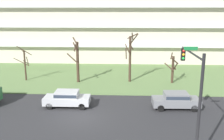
{
  "coord_description": "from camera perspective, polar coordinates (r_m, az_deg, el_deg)",
  "views": [
    {
      "loc": [
        3.67,
        -20.38,
        9.21
      ],
      "look_at": [
        2.48,
        6.0,
        2.86
      ],
      "focal_mm": 40.57,
      "sensor_mm": 36.0,
      "label": 1
    }
  ],
  "objects": [
    {
      "name": "sedan_gray_center_right",
      "position": [
        24.87,
        14.19,
        -6.51
      ],
      "size": [
        4.44,
        1.9,
        1.57
      ],
      "rotation": [
        0.0,
        0.0,
        3.17
      ],
      "color": "slate",
      "rests_on": "ground"
    },
    {
      "name": "ground",
      "position": [
        22.66,
        -7.09,
        -10.57
      ],
      "size": [
        160.0,
        160.0,
        0.0
      ],
      "primitive_type": "plane",
      "color": "#2D2D30"
    },
    {
      "name": "grass_lawn_strip",
      "position": [
        35.77,
        -3.4,
        -1.36
      ],
      "size": [
        80.0,
        16.0,
        0.08
      ],
      "primitive_type": "cube",
      "color": "#66844C",
      "rests_on": "ground"
    },
    {
      "name": "tree_right",
      "position": [
        32.71,
        13.52,
        0.34
      ],
      "size": [
        1.73,
        1.7,
        3.96
      ],
      "color": "#423023",
      "rests_on": "ground"
    },
    {
      "name": "traffic_signal_mast",
      "position": [
        16.69,
        17.82,
        -2.95
      ],
      "size": [
        0.9,
        5.19,
        6.87
      ],
      "color": "black",
      "rests_on": "ground"
    },
    {
      "name": "tree_left",
      "position": [
        32.28,
        -7.86,
        2.16
      ],
      "size": [
        1.72,
        1.75,
        5.87
      ],
      "color": "#423023",
      "rests_on": "ground"
    },
    {
      "name": "tree_far_left",
      "position": [
        34.73,
        -19.05,
        1.39
      ],
      "size": [
        2.22,
        1.63,
        4.82
      ],
      "color": "#423023",
      "rests_on": "ground"
    },
    {
      "name": "apartment_building",
      "position": [
        49.49,
        -1.72,
        12.11
      ],
      "size": [
        42.72,
        14.86,
        16.0
      ],
      "color": "beige",
      "rests_on": "ground"
    },
    {
      "name": "sedan_silver_near_left",
      "position": [
        24.94,
        -10.11,
        -6.23
      ],
      "size": [
        4.41,
        1.82,
        1.57
      ],
      "rotation": [
        0.0,
        0.0,
        3.15
      ],
      "color": "#B7BABF",
      "rests_on": "ground"
    },
    {
      "name": "tree_center",
      "position": [
        32.26,
        4.11,
        3.18
      ],
      "size": [
        1.73,
        1.72,
        6.43
      ],
      "color": "#423023",
      "rests_on": "ground"
    }
  ]
}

